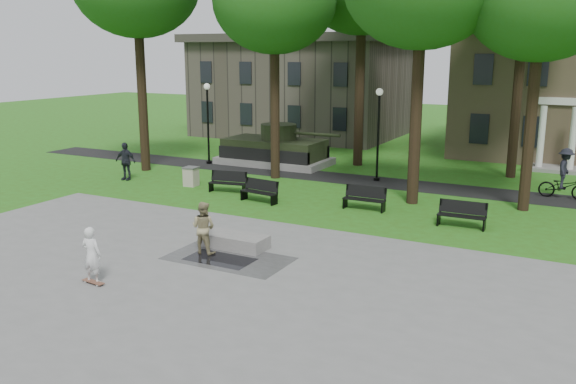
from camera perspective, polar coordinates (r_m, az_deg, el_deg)
name	(u,v)px	position (r m, az deg, el deg)	size (l,w,h in m)	color
ground	(243,244)	(21.28, -4.26, -4.90)	(120.00, 120.00, 0.00)	#2E5B15
plaza	(147,293)	(17.50, -13.05, -9.23)	(22.00, 16.00, 0.02)	gray
footpath	(365,181)	(31.75, 7.25, 1.06)	(44.00, 2.60, 0.01)	black
building_left	(301,89)	(48.86, 1.21, 9.59)	(15.00, 10.00, 7.20)	#4C443D
tree_1	(274,1)	(31.67, -1.28, 17.41)	(6.20, 6.20, 11.63)	black
lamp_left	(208,117)	(36.23, -7.52, 6.99)	(0.36, 0.36, 4.73)	black
lamp_mid	(378,127)	(31.40, 8.45, 6.05)	(0.36, 0.36, 4.73)	black
tank_monument	(275,150)	(36.04, -1.24, 3.96)	(7.45, 3.40, 2.40)	gray
puddle	(220,259)	(19.79, -6.40, -6.27)	(2.20, 1.20, 0.00)	black
concrete_block	(236,241)	(20.83, -4.91, -4.59)	(2.20, 1.00, 0.45)	gray
skateboard	(93,283)	(18.55, -17.76, -8.08)	(0.78, 0.20, 0.07)	brown
skateboarder	(92,255)	(18.39, -17.91, -5.62)	(0.61, 0.40, 1.67)	silver
friend_watching	(203,228)	(20.21, -7.92, -3.31)	(0.85, 0.66, 1.74)	#988D62
pedestrian_walker	(125,161)	(32.66, -14.97, 2.80)	(1.15, 0.48, 1.97)	#20222B
cyclist	(564,178)	(30.19, 24.44, 1.18)	(2.17, 1.24, 2.31)	black
park_bench_0	(229,181)	(28.97, -5.59, 0.99)	(1.85, 0.84, 1.00)	black
park_bench_1	(260,190)	(27.02, -2.65, 0.16)	(1.85, 0.77, 1.00)	black
park_bench_2	(365,197)	(25.87, 7.21, -0.51)	(1.81, 0.55, 1.00)	black
park_bench_3	(462,214)	(24.04, 15.99, -1.97)	(1.81, 0.57, 1.00)	black
trash_bin	(191,176)	(30.58, -9.06, 1.46)	(0.71, 0.71, 0.96)	#C1B59F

